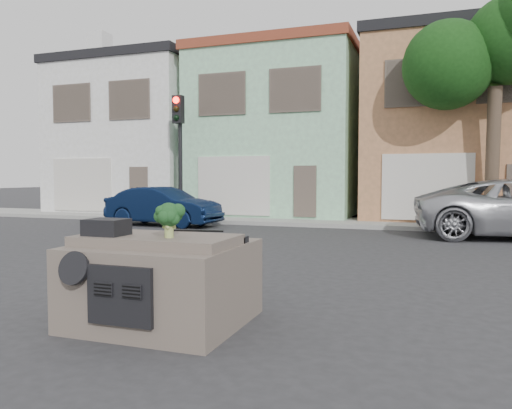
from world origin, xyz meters
The scene contains 12 objects.
ground_plane centered at (0.00, 0.00, 0.00)m, with size 120.00×120.00×0.00m, color #303033.
sidewalk centered at (0.00, 10.50, 0.07)m, with size 40.00×3.00×0.15m, color gray.
townhouse_white centered at (-11.00, 14.50, 3.77)m, with size 7.20×8.20×7.55m, color white.
townhouse_mint centered at (-3.50, 14.50, 3.77)m, with size 7.20×8.20×7.55m, color #9BD7AB.
townhouse_tan centered at (4.00, 14.50, 3.77)m, with size 7.20×8.20×7.55m, color #B77C52.
navy_sedan centered at (-6.27, 7.80, 0.00)m, with size 1.52×4.35×1.43m, color #0A1736.
traffic_signal centered at (-6.50, 9.50, 2.55)m, with size 0.40×0.40×5.10m, color black.
tree_near centered at (5.00, 9.80, 4.25)m, with size 4.40×4.00×8.50m, color #153F12.
car_dashboard centered at (0.00, -3.00, 0.56)m, with size 2.00×1.80×1.12m, color #65584F.
instrument_hump centered at (-0.58, -3.35, 1.22)m, with size 0.48×0.38×0.20m, color black.
wiper_arm centered at (0.28, -2.62, 1.13)m, with size 0.70×0.03×0.02m, color black.
broccoli centered at (0.25, -3.30, 1.33)m, with size 0.34×0.34×0.42m, color #153717.
Camera 1 is at (3.16, -8.43, 1.84)m, focal length 35.00 mm.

